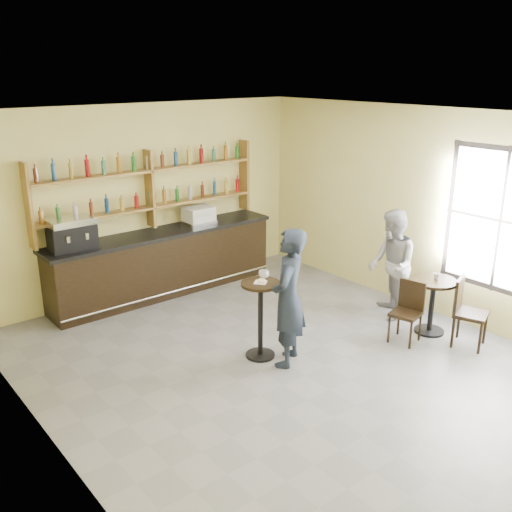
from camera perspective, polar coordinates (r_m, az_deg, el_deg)
floor at (r=7.75m, az=2.63°, el=-10.57°), size 7.00×7.00×0.00m
ceiling at (r=6.80m, az=3.03°, el=13.72°), size 7.00×7.00×0.00m
wall_back at (r=9.91m, az=-10.86°, el=5.54°), size 7.00×0.00×7.00m
wall_left at (r=5.69m, az=-20.44°, el=-5.08°), size 0.00×7.00×7.00m
wall_right at (r=9.32m, az=16.75°, el=4.27°), size 0.00×7.00×7.00m
window_pane at (r=8.70m, az=23.26°, el=3.25°), size 0.00×2.00×2.00m
window_frame at (r=8.70m, az=23.24°, el=3.24°), size 0.04×1.70×2.10m
shelf_unit at (r=9.75m, az=-10.56°, el=6.62°), size 4.00×0.26×1.40m
liquor_bottles at (r=9.72m, az=-10.62°, el=7.60°), size 3.68×0.10×1.00m
bar_counter at (r=9.92m, az=-9.18°, el=-0.62°), size 4.10×0.80×1.11m
espresso_machine at (r=9.06m, az=-17.94°, el=2.13°), size 0.70×0.48×0.48m
pastry_case at (r=10.09m, az=-5.75°, el=4.05°), size 0.51×0.41×0.30m
pedestal_table at (r=7.66m, az=0.44°, el=-6.41°), size 0.63×0.63×1.08m
napkin at (r=7.45m, az=0.45°, el=-2.64°), size 0.22×0.22×0.00m
donut at (r=7.44m, az=0.56°, el=-2.49°), size 0.12×0.12×0.04m
cup_pedestal at (r=7.59m, az=0.79°, el=-1.83°), size 0.18×0.18×0.11m
man_main at (r=7.37m, az=3.23°, el=-4.21°), size 0.81×0.75×1.85m
cafe_table at (r=8.78m, az=17.15°, el=-4.81°), size 0.69×0.69×0.83m
cup_cafe at (r=8.65m, az=17.62°, el=-1.94°), size 0.12×0.12×0.09m
chair_west at (r=8.37m, az=14.74°, el=-5.54°), size 0.46×0.46×0.88m
chair_south at (r=8.51m, az=20.72°, el=-5.39°), size 0.55×0.55×0.99m
patron_second at (r=9.00m, az=13.39°, el=-0.86°), size 1.02×1.06×1.72m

